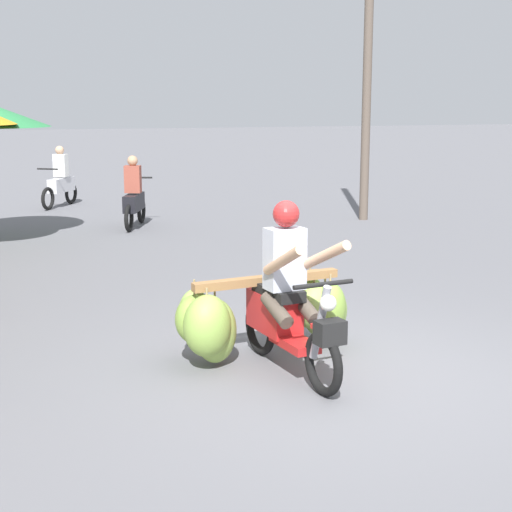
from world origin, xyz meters
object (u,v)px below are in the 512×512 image
motorbike_main_loaded (270,311)px  motorbike_distant_ahead_right (134,199)px  motorbike_distant_ahead_left (61,182)px  utility_pole (367,71)px

motorbike_main_loaded → motorbike_distant_ahead_right: size_ratio=1.25×
motorbike_distant_ahead_left → motorbike_distant_ahead_right: bearing=-72.2°
motorbike_main_loaded → motorbike_distant_ahead_left: bearing=95.6°
motorbike_main_loaded → utility_pole: bearing=59.1°
motorbike_distant_ahead_left → utility_pole: (5.83, -3.94, 2.43)m
motorbike_main_loaded → motorbike_distant_ahead_left: motorbike_main_loaded is taller
motorbike_distant_ahead_left → utility_pole: bearing=-34.1°
motorbike_distant_ahead_left → motorbike_distant_ahead_right: (1.15, -3.56, 0.00)m
motorbike_main_loaded → motorbike_distant_ahead_right: motorbike_main_loaded is taller
motorbike_main_loaded → utility_pole: (4.68, 7.83, 2.51)m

